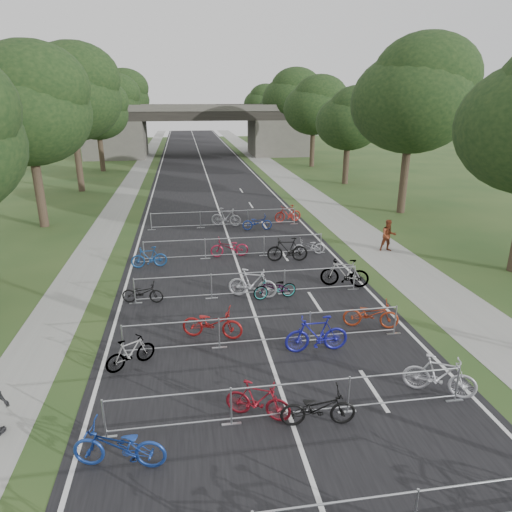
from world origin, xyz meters
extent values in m
cube|color=black|center=(0.00, 50.00, 0.01)|extent=(11.00, 140.00, 0.01)
cube|color=gray|center=(8.00, 50.00, 0.01)|extent=(3.00, 140.00, 0.01)
cube|color=gray|center=(-7.50, 50.00, 0.01)|extent=(2.00, 140.00, 0.01)
cube|color=silver|center=(0.00, 50.00, 0.00)|extent=(0.12, 140.00, 0.00)
cube|color=#4F4D47|center=(-11.50, 65.00, 2.50)|extent=(8.00, 8.00, 5.00)
cube|color=#4F4D47|center=(11.50, 65.00, 2.50)|extent=(8.00, 8.00, 5.00)
cube|color=black|center=(0.00, 65.00, 5.60)|extent=(30.00, 8.00, 1.20)
cube|color=#4F4D47|center=(0.00, 61.20, 6.60)|extent=(30.00, 0.40, 0.90)
cube|color=#4F4D47|center=(0.00, 68.80, 6.60)|extent=(30.00, 0.40, 0.90)
cylinder|color=#33261C|center=(-11.50, 28.00, 2.36)|extent=(0.56, 0.56, 4.72)
ellipsoid|color=black|center=(-11.50, 28.00, 6.99)|extent=(7.56, 7.56, 6.20)
sphere|color=black|center=(-10.90, 27.50, 8.50)|extent=(6.05, 6.05, 6.05)
sphere|color=black|center=(-12.00, 28.50, 6.05)|extent=(4.91, 4.91, 4.91)
cylinder|color=#33261C|center=(13.00, 28.00, 2.55)|extent=(0.56, 0.56, 5.11)
ellipsoid|color=black|center=(13.00, 28.00, 7.56)|extent=(8.18, 8.18, 6.70)
sphere|color=black|center=(13.60, 27.50, 9.20)|extent=(6.54, 6.54, 6.54)
sphere|color=black|center=(12.50, 28.50, 6.54)|extent=(5.31, 5.31, 5.31)
cylinder|color=#33261C|center=(-11.50, 40.00, 2.62)|extent=(0.56, 0.56, 5.25)
ellipsoid|color=black|center=(-11.50, 40.00, 7.77)|extent=(8.40, 8.40, 6.89)
sphere|color=black|center=(-10.90, 39.50, 9.45)|extent=(6.72, 6.72, 6.72)
sphere|color=black|center=(-12.00, 40.50, 6.72)|extent=(5.46, 5.46, 5.46)
cylinder|color=#33261C|center=(13.00, 40.00, 1.92)|extent=(0.56, 0.56, 3.85)
ellipsoid|color=black|center=(13.00, 40.00, 5.70)|extent=(6.16, 6.16, 5.05)
sphere|color=black|center=(13.60, 39.50, 6.93)|extent=(4.93, 4.93, 4.93)
sphere|color=black|center=(12.50, 40.50, 4.93)|extent=(4.00, 4.00, 4.00)
cylinder|color=#33261C|center=(-11.50, 52.00, 2.10)|extent=(0.56, 0.56, 4.20)
ellipsoid|color=black|center=(-11.50, 52.00, 6.22)|extent=(6.72, 6.72, 5.51)
sphere|color=black|center=(-10.90, 51.50, 7.56)|extent=(5.38, 5.38, 5.38)
sphere|color=black|center=(-12.00, 52.50, 5.38)|extent=(4.37, 4.37, 4.37)
cylinder|color=#33261C|center=(13.00, 52.00, 2.24)|extent=(0.56, 0.56, 4.48)
ellipsoid|color=black|center=(13.00, 52.00, 6.63)|extent=(7.17, 7.17, 5.88)
sphere|color=black|center=(13.60, 51.50, 8.06)|extent=(5.73, 5.73, 5.73)
sphere|color=black|center=(12.50, 52.50, 5.73)|extent=(4.66, 4.66, 4.66)
cylinder|color=#33261C|center=(-11.50, 64.00, 2.36)|extent=(0.56, 0.56, 4.72)
ellipsoid|color=black|center=(-11.50, 64.00, 6.99)|extent=(7.56, 7.56, 6.20)
sphere|color=black|center=(-10.90, 63.50, 8.50)|extent=(6.05, 6.05, 6.05)
sphere|color=black|center=(-12.00, 64.50, 6.05)|extent=(4.91, 4.91, 4.91)
cylinder|color=#33261C|center=(13.00, 64.00, 2.55)|extent=(0.56, 0.56, 5.11)
ellipsoid|color=black|center=(13.00, 64.00, 7.56)|extent=(8.18, 8.18, 6.70)
sphere|color=black|center=(13.60, 63.50, 9.20)|extent=(6.54, 6.54, 6.54)
sphere|color=black|center=(12.50, 64.50, 6.54)|extent=(5.31, 5.31, 5.31)
cylinder|color=#33261C|center=(-11.50, 76.00, 2.62)|extent=(0.56, 0.56, 5.25)
ellipsoid|color=black|center=(-11.50, 76.00, 7.77)|extent=(8.40, 8.40, 6.89)
sphere|color=black|center=(-10.90, 75.50, 9.45)|extent=(6.72, 6.72, 6.72)
sphere|color=black|center=(-12.00, 76.50, 6.72)|extent=(5.46, 5.46, 5.46)
cylinder|color=#33261C|center=(13.00, 76.00, 1.92)|extent=(0.56, 0.56, 3.85)
ellipsoid|color=black|center=(13.00, 76.00, 5.70)|extent=(6.16, 6.16, 5.05)
sphere|color=black|center=(13.60, 75.50, 6.93)|extent=(4.93, 4.93, 4.93)
sphere|color=black|center=(12.50, 76.50, 4.93)|extent=(4.00, 4.00, 4.00)
cylinder|color=#33261C|center=(-11.50, 88.00, 2.10)|extent=(0.56, 0.56, 4.20)
ellipsoid|color=black|center=(-11.50, 88.00, 6.22)|extent=(6.72, 6.72, 5.51)
sphere|color=black|center=(-10.90, 87.50, 7.56)|extent=(5.38, 5.38, 5.38)
sphere|color=black|center=(-12.00, 88.50, 5.38)|extent=(4.37, 4.37, 4.37)
cylinder|color=#33261C|center=(13.00, 88.00, 2.24)|extent=(0.56, 0.56, 4.48)
ellipsoid|color=black|center=(13.00, 88.00, 6.63)|extent=(7.17, 7.17, 5.88)
sphere|color=black|center=(13.60, 87.50, 8.06)|extent=(5.73, 5.73, 5.73)
sphere|color=black|center=(12.50, 88.50, 5.73)|extent=(4.66, 4.66, 4.66)
cylinder|color=#A2A5AA|center=(0.00, 3.60, 1.05)|extent=(9.20, 0.04, 0.04)
cylinder|color=#A2A5AA|center=(1.53, 3.60, 0.55)|extent=(0.05, 0.05, 1.10)
cylinder|color=#A2A5AA|center=(0.00, 7.20, 1.05)|extent=(9.20, 0.04, 0.04)
cylinder|color=#A2A5AA|center=(0.00, 7.20, 0.18)|extent=(9.20, 0.04, 0.04)
cylinder|color=#A2A5AA|center=(-4.60, 7.20, 0.55)|extent=(0.05, 0.05, 1.10)
cube|color=#A2A5AA|center=(-4.60, 7.20, 0.01)|extent=(0.50, 0.08, 0.03)
cylinder|color=#A2A5AA|center=(-1.53, 7.20, 0.55)|extent=(0.05, 0.05, 1.10)
cube|color=#A2A5AA|center=(-1.53, 7.20, 0.01)|extent=(0.50, 0.08, 0.03)
cylinder|color=#A2A5AA|center=(1.53, 7.20, 0.55)|extent=(0.05, 0.05, 1.10)
cube|color=#A2A5AA|center=(1.53, 7.20, 0.01)|extent=(0.50, 0.08, 0.03)
cylinder|color=#A2A5AA|center=(4.60, 7.20, 0.55)|extent=(0.05, 0.05, 1.10)
cube|color=#A2A5AA|center=(4.60, 7.20, 0.01)|extent=(0.50, 0.08, 0.03)
cylinder|color=#A2A5AA|center=(0.00, 11.00, 1.05)|extent=(9.20, 0.04, 0.04)
cylinder|color=#A2A5AA|center=(0.00, 11.00, 0.18)|extent=(9.20, 0.04, 0.04)
cylinder|color=#A2A5AA|center=(-4.60, 11.00, 0.55)|extent=(0.05, 0.05, 1.10)
cube|color=#A2A5AA|center=(-4.60, 11.00, 0.01)|extent=(0.50, 0.08, 0.03)
cylinder|color=#A2A5AA|center=(-1.53, 11.00, 0.55)|extent=(0.05, 0.05, 1.10)
cube|color=#A2A5AA|center=(-1.53, 11.00, 0.01)|extent=(0.50, 0.08, 0.03)
cylinder|color=#A2A5AA|center=(1.53, 11.00, 0.55)|extent=(0.05, 0.05, 1.10)
cube|color=#A2A5AA|center=(1.53, 11.00, 0.01)|extent=(0.50, 0.08, 0.03)
cylinder|color=#A2A5AA|center=(4.60, 11.00, 0.55)|extent=(0.05, 0.05, 1.10)
cube|color=#A2A5AA|center=(4.60, 11.00, 0.01)|extent=(0.50, 0.08, 0.03)
cylinder|color=#A2A5AA|center=(0.00, 15.00, 1.05)|extent=(9.20, 0.04, 0.04)
cylinder|color=#A2A5AA|center=(0.00, 15.00, 0.18)|extent=(9.20, 0.04, 0.04)
cylinder|color=#A2A5AA|center=(-4.60, 15.00, 0.55)|extent=(0.05, 0.05, 1.10)
cube|color=#A2A5AA|center=(-4.60, 15.00, 0.01)|extent=(0.50, 0.08, 0.03)
cylinder|color=#A2A5AA|center=(-1.53, 15.00, 0.55)|extent=(0.05, 0.05, 1.10)
cube|color=#A2A5AA|center=(-1.53, 15.00, 0.01)|extent=(0.50, 0.08, 0.03)
cylinder|color=#A2A5AA|center=(1.53, 15.00, 0.55)|extent=(0.05, 0.05, 1.10)
cube|color=#A2A5AA|center=(1.53, 15.00, 0.01)|extent=(0.50, 0.08, 0.03)
cylinder|color=#A2A5AA|center=(4.60, 15.00, 0.55)|extent=(0.05, 0.05, 1.10)
cube|color=#A2A5AA|center=(4.60, 15.00, 0.01)|extent=(0.50, 0.08, 0.03)
cylinder|color=#A2A5AA|center=(0.00, 20.00, 1.05)|extent=(9.20, 0.04, 0.04)
cylinder|color=#A2A5AA|center=(0.00, 20.00, 0.18)|extent=(9.20, 0.04, 0.04)
cylinder|color=#A2A5AA|center=(-4.60, 20.00, 0.55)|extent=(0.05, 0.05, 1.10)
cube|color=#A2A5AA|center=(-4.60, 20.00, 0.01)|extent=(0.50, 0.08, 0.03)
cylinder|color=#A2A5AA|center=(-1.53, 20.00, 0.55)|extent=(0.05, 0.05, 1.10)
cube|color=#A2A5AA|center=(-1.53, 20.00, 0.01)|extent=(0.50, 0.08, 0.03)
cylinder|color=#A2A5AA|center=(1.53, 20.00, 0.55)|extent=(0.05, 0.05, 1.10)
cube|color=#A2A5AA|center=(1.53, 20.00, 0.01)|extent=(0.50, 0.08, 0.03)
cylinder|color=#A2A5AA|center=(4.60, 20.00, 0.55)|extent=(0.05, 0.05, 1.10)
cube|color=#A2A5AA|center=(4.60, 20.00, 0.01)|extent=(0.50, 0.08, 0.03)
cylinder|color=#A2A5AA|center=(0.00, 26.00, 1.05)|extent=(9.20, 0.04, 0.04)
cylinder|color=#A2A5AA|center=(0.00, 26.00, 0.18)|extent=(9.20, 0.04, 0.04)
cylinder|color=#A2A5AA|center=(-4.60, 26.00, 0.55)|extent=(0.05, 0.05, 1.10)
cube|color=#A2A5AA|center=(-4.60, 26.00, 0.01)|extent=(0.50, 0.08, 0.03)
cylinder|color=#A2A5AA|center=(-1.53, 26.00, 0.55)|extent=(0.05, 0.05, 1.10)
cube|color=#A2A5AA|center=(-1.53, 26.00, 0.01)|extent=(0.50, 0.08, 0.03)
cylinder|color=#A2A5AA|center=(1.53, 26.00, 0.55)|extent=(0.05, 0.05, 1.10)
cube|color=#A2A5AA|center=(1.53, 26.00, 0.01)|extent=(0.50, 0.08, 0.03)
cylinder|color=#A2A5AA|center=(4.60, 26.00, 0.55)|extent=(0.05, 0.05, 1.10)
cube|color=#A2A5AA|center=(4.60, 26.00, 0.01)|extent=(0.50, 0.08, 0.03)
imported|color=navy|center=(-4.14, 6.19, 0.56)|extent=(2.22, 1.15, 1.11)
imported|color=maroon|center=(-0.83, 7.36, 0.53)|extent=(1.80, 1.21, 1.05)
imported|color=black|center=(0.62, 6.87, 0.50)|extent=(1.96, 0.83, 1.01)
imported|color=#B7B7BF|center=(4.30, 7.57, 0.59)|extent=(1.98, 1.46, 1.18)
imported|color=#A2A5AA|center=(-4.30, 10.31, 0.49)|extent=(1.62, 1.25, 0.98)
imported|color=maroon|center=(-1.71, 11.74, 0.56)|extent=(2.24, 1.34, 1.11)
imported|color=navy|center=(1.57, 10.31, 0.63)|extent=(2.10, 0.61, 1.26)
imported|color=#993016|center=(3.97, 11.61, 0.52)|extent=(2.08, 1.23, 1.03)
imported|color=black|center=(-4.30, 15.04, 0.44)|extent=(1.75, 0.86, 0.88)
imported|color=#B4B6BD|center=(0.16, 14.90, 0.61)|extent=(2.12, 1.23, 1.23)
imported|color=#A2A5AA|center=(1.05, 14.59, 0.48)|extent=(1.88, 0.84, 0.96)
imported|color=#A2A5AA|center=(4.30, 15.38, 0.63)|extent=(2.18, 1.26, 1.26)
imported|color=navy|center=(-4.30, 19.17, 0.52)|extent=(1.77, 0.63, 1.04)
imported|color=maroon|center=(-0.27, 20.14, 0.52)|extent=(1.97, 0.70, 1.03)
imported|color=black|center=(2.56, 19.00, 0.62)|extent=(2.11, 0.79, 1.24)
imported|color=#9B9BA2|center=(3.93, 19.88, 0.44)|extent=(1.70, 0.63, 0.89)
imported|color=#A5A5AD|center=(0.14, 26.22, 0.59)|extent=(2.04, 1.19, 1.18)
imported|color=#1B3699|center=(1.97, 24.99, 0.49)|extent=(1.89, 0.77, 0.97)
imported|color=#9F1E17|center=(4.30, 26.61, 0.57)|extent=(1.96, 0.91, 1.14)
imported|color=brown|center=(8.27, 19.77, 0.87)|extent=(0.91, 0.74, 1.73)
camera|label=1|loc=(-2.40, -2.32, 7.84)|focal=32.00mm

